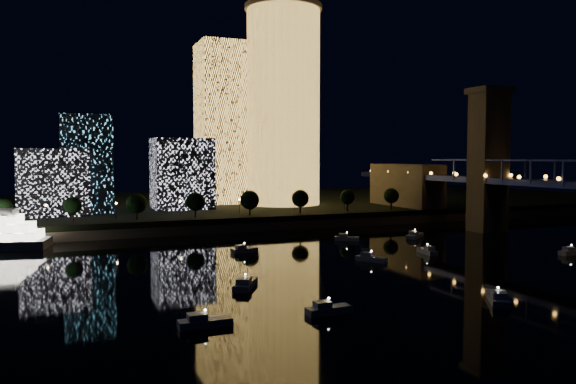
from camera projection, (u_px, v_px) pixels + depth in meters
name	position (u px, v px, depth m)	size (l,w,h in m)	color
ground	(415.00, 273.00, 126.34)	(520.00, 520.00, 0.00)	black
far_bank	(223.00, 205.00, 274.05)	(420.00, 160.00, 5.00)	black
seawall	(281.00, 225.00, 202.03)	(420.00, 6.00, 3.00)	#6B5E4C
tower_cylindrical	(283.00, 106.00, 247.60)	(34.00, 34.00, 87.17)	#FFBE51
tower_rectangular	(224.00, 124.00, 257.01)	(22.87, 22.87, 72.77)	#FFBE51
midrise_blocks	(72.00, 173.00, 210.95)	(102.64, 30.27, 36.78)	white
motorboats	(387.00, 264.00, 132.39)	(113.87, 83.89, 2.78)	silver
esplanade_trees	(203.00, 201.00, 196.72)	(166.14, 6.94, 8.97)	black
street_lamps	(180.00, 205.00, 199.84)	(132.70, 0.70, 5.65)	black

